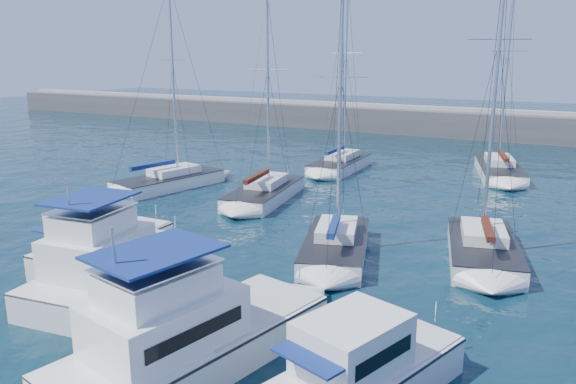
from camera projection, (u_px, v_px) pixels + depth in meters
The scene contains 12 objects.
ground at pixel (268, 299), 22.96m from camera, with size 220.00×220.00×0.00m, color black.
breakwater at pixel (490, 129), 66.96m from camera, with size 160.00×6.00×4.45m.
motor_yacht_port_outer at pixel (101, 244), 26.76m from camera, with size 3.06×7.07×3.20m.
motor_yacht_port_inner at pixel (110, 265), 23.57m from camera, with size 4.57×8.95×4.69m.
motor_yacht_stbd_inner at pixel (185, 338), 17.54m from camera, with size 5.23×10.04×4.69m.
motor_yacht_stbd_outer at pixel (363, 372), 16.01m from camera, with size 4.36×6.87×3.20m.
sailboat_mid_a at pixel (170, 181), 42.00m from camera, with size 4.76×8.92×14.98m.
sailboat_mid_b at pixel (265, 193), 38.46m from camera, with size 4.44×8.76×13.98m.
sailboat_mid_c at pixel (336, 246), 27.82m from camera, with size 5.19×8.03×13.92m.
sailboat_mid_d at pixel (483, 248), 27.36m from camera, with size 4.97×8.15×16.77m.
sailboat_back_a at pixel (340, 164), 48.43m from camera, with size 3.40×8.35×15.78m.
sailboat_back_b at pixel (499, 170), 46.10m from camera, with size 5.54×9.85×16.07m.
Camera 1 is at (10.95, -18.22, 9.77)m, focal length 35.00 mm.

